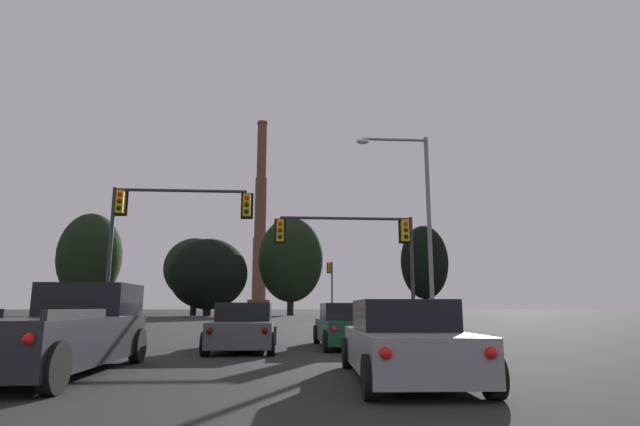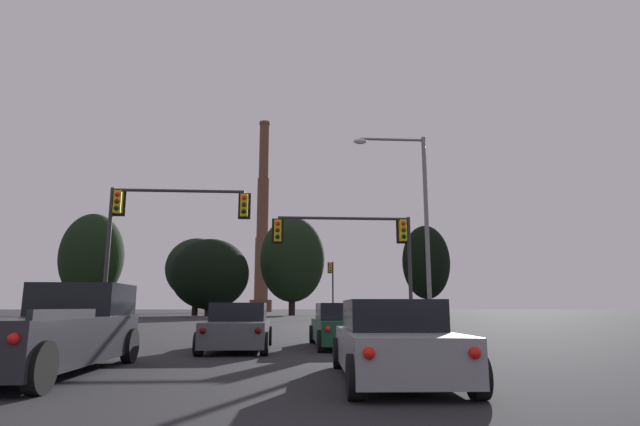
# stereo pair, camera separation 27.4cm
# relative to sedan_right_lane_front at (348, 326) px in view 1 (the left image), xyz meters

# --- Properties ---
(sedan_right_lane_front) EXTENTS (2.03, 4.72, 1.43)m
(sedan_right_lane_front) POSITION_rel_sedan_right_lane_front_xyz_m (0.00, 0.00, 0.00)
(sedan_right_lane_front) COLOR #0F3823
(sedan_right_lane_front) RESTS_ON ground_plane
(pickup_truck_left_lane_second) EXTENTS (2.19, 5.51, 1.82)m
(pickup_truck_left_lane_second) POSITION_rel_sedan_right_lane_front_xyz_m (-6.56, -6.29, 0.14)
(pickup_truck_left_lane_second) COLOR #232328
(pickup_truck_left_lane_second) RESTS_ON ground_plane
(sedan_center_lane_front) EXTENTS (1.98, 4.71, 1.43)m
(sedan_center_lane_front) POSITION_rel_sedan_right_lane_front_xyz_m (-3.35, -0.88, 0.00)
(sedan_center_lane_front) COLOR #4C4F54
(sedan_center_lane_front) RESTS_ON ground_plane
(sedan_right_lane_second) EXTENTS (2.18, 4.77, 1.43)m
(sedan_right_lane_second) POSITION_rel_sedan_right_lane_front_xyz_m (0.04, -7.64, 0.00)
(sedan_right_lane_second) COLOR gray
(sedan_right_lane_second) RESTS_ON ground_plane
(traffic_light_overhead_left) EXTENTS (6.49, 0.50, 6.68)m
(traffic_light_overhead_left) POSITION_rel_sedan_right_lane_front_xyz_m (-7.82, 5.96, 4.47)
(traffic_light_overhead_left) COLOR #2D2D30
(traffic_light_overhead_left) RESTS_ON ground_plane
(traffic_light_far_right) EXTENTS (0.78, 0.50, 6.40)m
(traffic_light_far_right) POSITION_rel_sedan_right_lane_front_xyz_m (3.36, 40.14, 3.52)
(traffic_light_far_right) COLOR #2D2D30
(traffic_light_far_right) RESTS_ON ground_plane
(traffic_light_overhead_right) EXTENTS (6.91, 0.50, 5.67)m
(traffic_light_overhead_right) POSITION_rel_sedan_right_lane_front_xyz_m (1.79, 7.03, 3.72)
(traffic_light_overhead_right) COLOR #2D2D30
(traffic_light_overhead_right) RESTS_ON ground_plane
(street_lamp) EXTENTS (3.49, 0.36, 9.33)m
(street_lamp) POSITION_rel_sedan_right_lane_front_xyz_m (4.09, 5.61, 5.02)
(street_lamp) COLOR slate
(street_lamp) RESTS_ON ground_plane
(smokestack) EXTENTS (6.16, 6.16, 54.48)m
(smokestack) POSITION_rel_sedan_right_lane_front_xyz_m (-8.51, 122.14, 20.67)
(smokestack) COLOR #523427
(smokestack) RESTS_ON ground_plane
(treeline_center_right) EXTENTS (9.36, 8.43, 15.41)m
(treeline_center_right) POSITION_rel_sedan_right_lane_front_xyz_m (-31.27, 60.79, 8.09)
(treeline_center_right) COLOR black
(treeline_center_right) RESTS_ON ground_plane
(treeline_far_right) EXTENTS (11.57, 10.42, 11.42)m
(treeline_far_right) POSITION_rel_sedan_right_lane_front_xyz_m (-13.15, 58.82, 5.49)
(treeline_far_right) COLOR black
(treeline_far_right) RESTS_ON ground_plane
(treeline_right_mid) EXTENTS (10.28, 9.25, 15.53)m
(treeline_right_mid) POSITION_rel_sedan_right_lane_front_xyz_m (-0.84, 62.61, 8.11)
(treeline_right_mid) COLOR black
(treeline_right_mid) RESTS_ON ground_plane
(treeline_left_mid) EXTENTS (9.45, 8.50, 11.80)m
(treeline_left_mid) POSITION_rel_sedan_right_lane_front_xyz_m (-15.54, 61.12, 6.45)
(treeline_left_mid) COLOR black
(treeline_left_mid) RESTS_ON ground_plane
(treeline_center_left) EXTENTS (7.42, 6.67, 14.00)m
(treeline_center_left) POSITION_rel_sedan_right_lane_front_xyz_m (20.07, 59.94, 7.57)
(treeline_center_left) COLOR black
(treeline_center_left) RESTS_ON ground_plane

